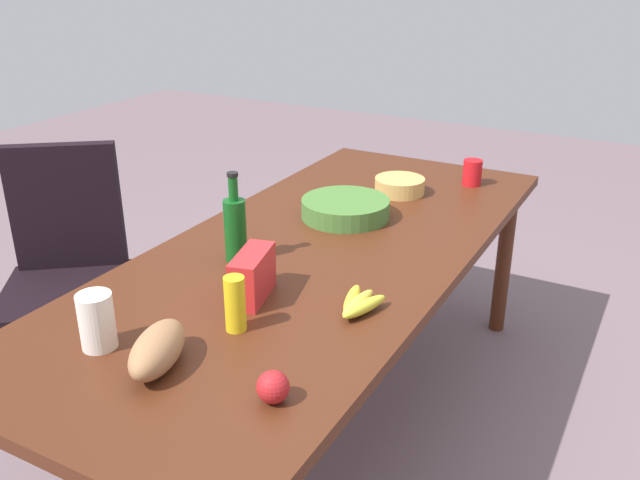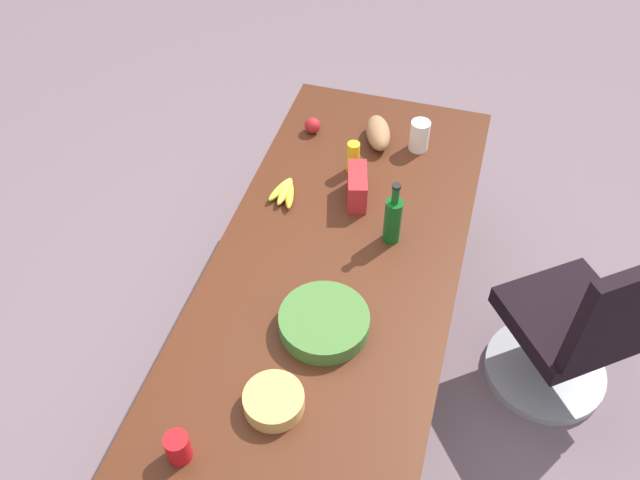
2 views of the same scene
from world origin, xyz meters
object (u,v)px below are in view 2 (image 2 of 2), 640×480
Objects in this scene: conference_table at (334,276)px; banana_bunch at (285,192)px; apple_red at (312,125)px; mayo_jar at (419,136)px; chip_bag_red at (357,187)px; salad_bowl at (324,322)px; mustard_bottle at (353,157)px; bread_loaf at (378,133)px; red_solo_cup at (178,447)px; office_chair at (572,336)px; chip_bowl at (274,401)px; wine_bottle at (393,219)px.

conference_table is 0.46m from banana_bunch.
mayo_jar is (-0.02, 0.51, 0.04)m from apple_red.
chip_bag_red is 0.71m from salad_bowl.
mustard_bottle is at bearing 49.31° from apple_red.
chip_bag_red is 0.41m from bread_loaf.
apple_red is 0.32× the size of bread_loaf.
office_chair is at bearing 131.41° from red_solo_cup.
salad_bowl is at bearing 168.36° from chip_bowl.
mayo_jar is 0.62× the size of bread_loaf.
conference_table is 15.58× the size of mayo_jar.
bread_loaf is at bearing -179.37° from conference_table.
mustard_bottle is 0.35m from banana_bunch.
apple_red is 0.47m from banana_bunch.
chip_bag_red is 0.60× the size of salad_bowl.
mayo_jar reaches higher than red_solo_cup.
banana_bunch is (0.49, -0.50, -0.05)m from mayo_jar.
wine_bottle is 1.99× the size of mayo_jar.
office_chair is 3.34× the size of wine_bottle.
banana_bunch is (-0.11, -1.32, 0.40)m from office_chair.
apple_red is at bearing -130.69° from mustard_bottle.
wine_bottle is 1.44× the size of chip_bowl.
chip_bowl is at bearing 11.58° from apple_red.
office_chair is at bearing 66.51° from apple_red.
office_chair is at bearing 101.77° from conference_table.
chip_bowl is 1.48m from mayo_jar.
red_solo_cup is at bearing -15.92° from conference_table.
office_chair is 6.64× the size of mayo_jar.
conference_table is 7.01× the size of salad_bowl.
red_solo_cup is (1.70, 0.07, 0.02)m from apple_red.
office_chair is 4.14× the size of bread_loaf.
chip_bag_red is at bearing -175.71° from salad_bowl.
chip_bag_red reaches higher than banana_bunch.
mayo_jar is at bearing 92.11° from apple_red.
apple_red is at bearing -141.12° from chip_bag_red.
chip_bowl is at bearing -13.95° from wine_bottle.
banana_bunch is at bearing -163.91° from chip_bowl.
chip_bowl is (0.87, -1.04, 0.41)m from office_chair.
office_chair is 13.08× the size of apple_red.
chip_bowl is at bearing 1.94° from mustard_bottle.
mustard_bottle is (-0.36, -1.08, 0.45)m from office_chair.
office_chair is 1.41m from chip_bowl.
mustard_bottle is at bearing -172.90° from conference_table.
wine_bottle reaches higher than mustard_bottle.
mayo_jar reaches higher than apple_red.
mustard_bottle is (0.22, 0.26, 0.04)m from apple_red.
mayo_jar is at bearing 154.78° from chip_bag_red.
mayo_jar is 0.20m from bread_loaf.
chip_bag_red reaches higher than red_solo_cup.
salad_bowl is (0.88, 0.11, -0.04)m from mustard_bottle.
chip_bowl is at bearing 137.29° from red_solo_cup.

